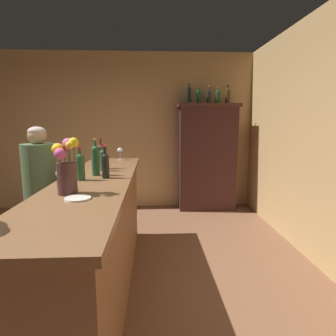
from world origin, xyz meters
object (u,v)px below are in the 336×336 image
(display_bottle_center, at_px, (209,96))
(patron_in_grey, at_px, (41,192))
(bar_counter, at_px, (97,237))
(wine_glass_front, at_px, (120,151))
(wine_bottle_merlot, at_px, (80,165))
(flower_arrangement, at_px, (66,168))
(display_bottle_left, at_px, (189,94))
(display_bottle_right, at_px, (228,95))
(wine_glass_mid, at_px, (61,175))
(wine_bottle_malbec, at_px, (101,155))
(display_bottle_midright, at_px, (218,96))
(wine_bottle_syrah, at_px, (103,159))
(display_bottle_midleft, at_px, (199,96))
(wine_bottle_chardonnay, at_px, (96,159))
(cheese_plate, at_px, (78,198))
(wine_bottle_pinot, at_px, (105,164))
(display_cabinet, at_px, (207,156))

(display_bottle_center, distance_m, patron_in_grey, 3.10)
(bar_counter, distance_m, wine_glass_front, 1.42)
(wine_bottle_merlot, height_order, flower_arrangement, flower_arrangement)
(wine_bottle_merlot, bearing_deg, patron_in_grey, 134.88)
(flower_arrangement, xyz_separation_m, patron_in_grey, (-0.59, 1.03, -0.42))
(display_bottle_left, bearing_deg, display_bottle_right, -0.00)
(wine_glass_mid, bearing_deg, wine_bottle_merlot, 78.89)
(display_bottle_center, bearing_deg, bar_counter, -120.22)
(wine_bottle_malbec, distance_m, display_bottle_midright, 2.63)
(wine_bottle_syrah, xyz_separation_m, display_bottle_midleft, (1.28, 2.04, 0.80))
(display_bottle_left, bearing_deg, wine_bottle_merlot, -115.90)
(wine_bottle_chardonnay, height_order, display_bottle_midright, display_bottle_midright)
(wine_bottle_merlot, xyz_separation_m, display_bottle_right, (1.88, 2.51, 0.80))
(cheese_plate, height_order, display_bottle_right, display_bottle_right)
(wine_glass_front, bearing_deg, wine_bottle_merlot, -98.20)
(wine_bottle_pinot, relative_size, patron_in_grey, 0.19)
(wine_bottle_syrah, height_order, display_bottle_midleft, display_bottle_midleft)
(wine_bottle_syrah, xyz_separation_m, wine_bottle_malbec, (-0.04, 0.15, 0.02))
(bar_counter, xyz_separation_m, flower_arrangement, (-0.09, -0.49, 0.71))
(wine_bottle_merlot, distance_m, display_bottle_left, 2.91)
(wine_bottle_chardonnay, xyz_separation_m, wine_bottle_pinot, (0.11, -0.14, -0.03))
(wine_glass_front, height_order, cheese_plate, wine_glass_front)
(wine_bottle_chardonnay, bearing_deg, patron_in_grey, 152.06)
(wine_bottle_pinot, height_order, wine_glass_mid, wine_bottle_pinot)
(display_bottle_center, distance_m, display_bottle_right, 0.32)
(wine_bottle_syrah, distance_m, flower_arrangement, 0.94)
(wine_glass_mid, xyz_separation_m, display_bottle_right, (1.94, 2.84, 0.82))
(bar_counter, bearing_deg, cheese_plate, -88.22)
(display_bottle_midleft, bearing_deg, wine_glass_front, -134.50)
(flower_arrangement, distance_m, cheese_plate, 0.25)
(wine_bottle_syrah, relative_size, wine_bottle_merlot, 0.97)
(cheese_plate, distance_m, patron_in_grey, 1.38)
(wine_bottle_syrah, distance_m, cheese_plate, 1.08)
(wine_bottle_pinot, height_order, display_bottle_right, display_bottle_right)
(bar_counter, bearing_deg, wine_bottle_malbec, 94.15)
(wine_bottle_pinot, height_order, wine_glass_front, wine_bottle_pinot)
(wine_glass_front, relative_size, wine_glass_mid, 1.04)
(wine_glass_mid, relative_size, display_bottle_left, 0.45)
(bar_counter, relative_size, display_bottle_midleft, 10.43)
(cheese_plate, bearing_deg, display_bottle_midright, 63.10)
(wine_bottle_malbec, bearing_deg, wine_bottle_syrah, -73.35)
(bar_counter, bearing_deg, wine_bottle_merlot, -168.69)
(flower_arrangement, xyz_separation_m, display_bottle_left, (1.20, 2.98, 0.76))
(patron_in_grey, bearing_deg, wine_bottle_syrah, 22.66)
(display_cabinet, height_order, wine_bottle_chardonnay, display_cabinet)
(cheese_plate, height_order, display_bottle_left, display_bottle_left)
(wine_bottle_malbec, relative_size, display_bottle_right, 1.07)
(wine_bottle_pinot, bearing_deg, display_bottle_right, 55.18)
(display_bottle_midright, bearing_deg, patron_in_grey, -139.46)
(wine_bottle_syrah, height_order, display_bottle_left, display_bottle_left)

